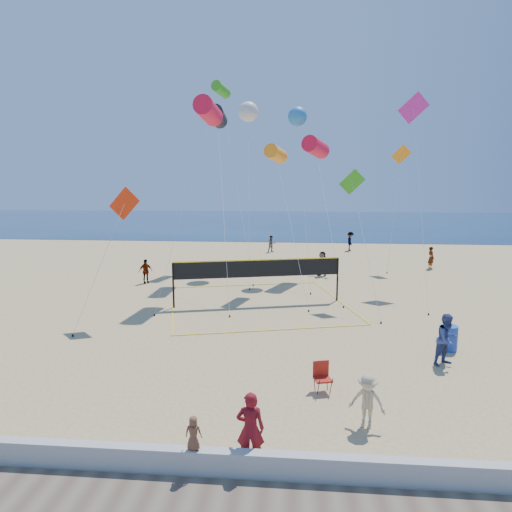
# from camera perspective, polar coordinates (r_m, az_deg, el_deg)

# --- Properties ---
(ground) EXTENTS (120.00, 120.00, 0.00)m
(ground) POSITION_cam_1_polar(r_m,az_deg,el_deg) (14.25, 0.72, -18.83)
(ground) COLOR tan
(ground) RESTS_ON ground
(ocean) EXTENTS (140.00, 50.00, 0.03)m
(ocean) POSITION_cam_1_polar(r_m,az_deg,el_deg) (74.82, 4.32, 4.27)
(ocean) COLOR #10214C
(ocean) RESTS_ON ground
(seawall) EXTENTS (32.00, 0.30, 0.60)m
(seawall) POSITION_cam_1_polar(r_m,az_deg,el_deg) (11.53, -0.52, -24.57)
(seawall) COLOR #B0AFAB
(seawall) RESTS_ON ground
(woman) EXTENTS (0.68, 0.46, 1.85)m
(woman) POSITION_cam_1_polar(r_m,az_deg,el_deg) (11.56, -0.71, -20.81)
(woman) COLOR maroon
(woman) RESTS_ON ground
(toddler) EXTENTS (0.40, 0.27, 0.81)m
(toddler) POSITION_cam_1_polar(r_m,az_deg,el_deg) (11.35, -7.83, -21.07)
(toddler) COLOR brown
(toddler) RESTS_ON seawall
(bystander_a) EXTENTS (1.18, 1.11, 1.93)m
(bystander_a) POSITION_cam_1_polar(r_m,az_deg,el_deg) (18.44, 22.77, -9.59)
(bystander_a) COLOR navy
(bystander_a) RESTS_ON ground
(bystander_b) EXTENTS (1.12, 0.87, 1.53)m
(bystander_b) POSITION_cam_1_polar(r_m,az_deg,el_deg) (13.48, 13.73, -17.20)
(bystander_b) COLOR tan
(bystander_b) RESTS_ON ground
(far_person_0) EXTENTS (0.97, 0.91, 1.61)m
(far_person_0) POSITION_cam_1_polar(r_m,az_deg,el_deg) (31.02, -13.65, -1.86)
(far_person_0) COLOR gray
(far_person_0) RESTS_ON ground
(far_person_1) EXTENTS (1.66, 1.31, 1.76)m
(far_person_1) POSITION_cam_1_polar(r_m,az_deg,el_deg) (32.76, 8.27, -0.96)
(far_person_1) COLOR gray
(far_person_1) RESTS_ON ground
(far_person_2) EXTENTS (0.57, 0.72, 1.72)m
(far_person_2) POSITION_cam_1_polar(r_m,az_deg,el_deg) (37.49, 21.03, -0.22)
(far_person_2) COLOR gray
(far_person_2) RESTS_ON ground
(far_person_3) EXTENTS (0.92, 0.81, 1.57)m
(far_person_3) POSITION_cam_1_polar(r_m,az_deg,el_deg) (43.19, 1.95, 1.52)
(far_person_3) COLOR gray
(far_person_3) RESTS_ON ground
(far_person_4) EXTENTS (0.68, 1.19, 1.84)m
(far_person_4) POSITION_cam_1_polar(r_m,az_deg,el_deg) (44.95, 11.71, 1.81)
(far_person_4) COLOR gray
(far_person_4) RESTS_ON ground
(camp_chair) EXTENTS (0.64, 0.75, 1.09)m
(camp_chair) POSITION_cam_1_polar(r_m,az_deg,el_deg) (15.34, 8.24, -14.48)
(camp_chair) COLOR #A91E13
(camp_chair) RESTS_ON ground
(trash_barrel) EXTENTS (0.87, 0.87, 1.01)m
(trash_barrel) POSITION_cam_1_polar(r_m,az_deg,el_deg) (20.12, 22.95, -9.41)
(trash_barrel) COLOR #1A40AE
(trash_barrel) RESTS_ON ground
(volleyball_net) EXTENTS (11.34, 11.23, 2.50)m
(volleyball_net) POSITION_cam_1_polar(r_m,az_deg,el_deg) (24.92, 0.23, -2.20)
(volleyball_net) COLOR black
(volleyball_net) RESTS_ON ground
(kite_0) EXTENTS (2.62, 6.66, 11.41)m
(kite_0) POSITION_cam_1_polar(r_m,az_deg,el_deg) (27.58, -5.98, 17.57)
(kite_0) COLOR red
(kite_0) RESTS_ON ground
(kite_1) EXTENTS (2.79, 11.41, 11.72)m
(kite_1) POSITION_cam_1_polar(r_m,az_deg,el_deg) (32.56, -4.82, 16.97)
(kite_1) COLOR black
(kite_1) RESTS_ON ground
(kite_2) EXTENTS (2.77, 6.66, 8.91)m
(kite_2) POSITION_cam_1_polar(r_m,az_deg,el_deg) (28.57, 2.49, 12.63)
(kite_2) COLOR orange
(kite_2) RESTS_ON ground
(kite_3) EXTENTS (2.35, 3.09, 6.47)m
(kite_3) POSITION_cam_1_polar(r_m,az_deg,el_deg) (22.64, -16.37, 5.66)
(kite_3) COLOR red
(kite_3) RESTS_ON ground
(kite_4) EXTENTS (1.83, 4.47, 7.37)m
(kite_4) POSITION_cam_1_polar(r_m,az_deg,el_deg) (25.51, 12.12, 8.10)
(kite_4) COLOR green
(kite_4) RESTS_ON ground
(kite_5) EXTENTS (2.00, 7.79, 12.23)m
(kite_5) POSITION_cam_1_polar(r_m,az_deg,el_deg) (31.30, 19.16, 16.24)
(kite_5) COLOR #D6279B
(kite_5) RESTS_ON ground
(kite_6) EXTENTS (1.86, 8.22, 12.46)m
(kite_6) POSITION_cam_1_polar(r_m,az_deg,el_deg) (35.27, -0.97, 17.57)
(kite_6) COLOR silver
(kite_6) RESTS_ON ground
(kite_7) EXTENTS (1.65, 6.75, 11.76)m
(kite_7) POSITION_cam_1_polar(r_m,az_deg,el_deg) (33.03, 5.21, 16.98)
(kite_7) COLOR #297BC7
(kite_7) RESTS_ON ground
(kite_8) EXTENTS (3.98, 9.30, 14.28)m
(kite_8) POSITION_cam_1_polar(r_m,az_deg,el_deg) (37.88, -4.39, 20.01)
(kite_8) COLOR green
(kite_8) RESTS_ON ground
(kite_9) EXTENTS (1.89, 3.06, 9.43)m
(kite_9) POSITION_cam_1_polar(r_m,az_deg,el_deg) (36.90, 17.61, 11.20)
(kite_9) COLOR orange
(kite_9) RESTS_ON ground
(kite_10) EXTENTS (2.40, 10.24, 9.75)m
(kite_10) POSITION_cam_1_polar(r_m,az_deg,el_deg) (32.72, 7.48, 13.32)
(kite_10) COLOR red
(kite_10) RESTS_ON ground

